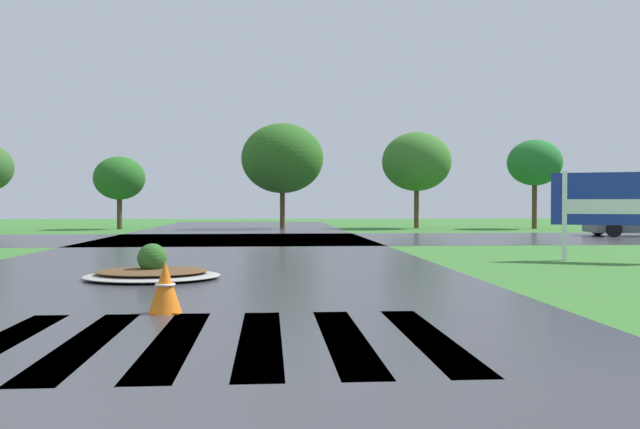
{
  "coord_description": "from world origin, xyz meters",
  "views": [
    {
      "loc": [
        1.45,
        -3.63,
        1.45
      ],
      "look_at": [
        2.43,
        9.59,
        1.23
      ],
      "focal_mm": 38.25,
      "sensor_mm": 36.0,
      "label": 1
    }
  ],
  "objects": [
    {
      "name": "median_island",
      "position": [
        -0.79,
        9.6,
        0.13
      ],
      "size": [
        2.59,
        2.26,
        0.68
      ],
      "color": "#9E9B93",
      "rests_on": "ground"
    },
    {
      "name": "asphalt_cross_road",
      "position": [
        0.0,
        24.02,
        0.0
      ],
      "size": [
        90.0,
        9.78,
        0.01
      ],
      "primitive_type": "cube",
      "color": "#35353A",
      "rests_on": "ground"
    },
    {
      "name": "asphalt_roadway",
      "position": [
        0.0,
        10.0,
        0.0
      ],
      "size": [
        10.86,
        80.0,
        0.01
      ],
      "primitive_type": "cube",
      "color": "#35353A",
      "rests_on": "ground"
    },
    {
      "name": "crosswalk_stripes",
      "position": [
        0.0,
        3.58,
        0.0
      ],
      "size": [
        6.75,
        3.57,
        0.01
      ],
      "color": "white",
      "rests_on": "ground"
    },
    {
      "name": "traffic_cone",
      "position": [
        0.08,
        5.44,
        0.33
      ],
      "size": [
        0.44,
        0.44,
        0.69
      ],
      "color": "orange",
      "rests_on": "ground"
    },
    {
      "name": "estate_billboard",
      "position": [
        9.99,
        12.64,
        1.47
      ],
      "size": [
        2.77,
        1.31,
        2.27
      ],
      "rotation": [
        0.0,
        0.0,
        2.72
      ],
      "color": "white",
      "rests_on": "ground"
    },
    {
      "name": "background_treeline",
      "position": [
        9.33,
        34.24,
        3.75
      ],
      "size": [
        42.65,
        7.11,
        5.98
      ],
      "color": "#4C3823",
      "rests_on": "ground"
    }
  ]
}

